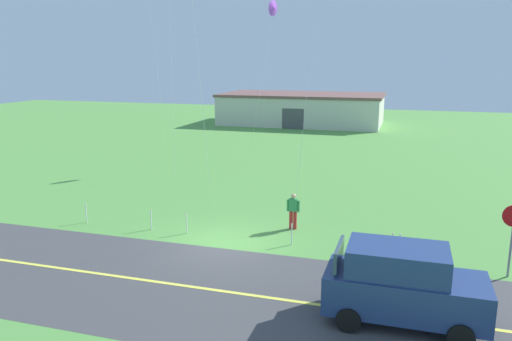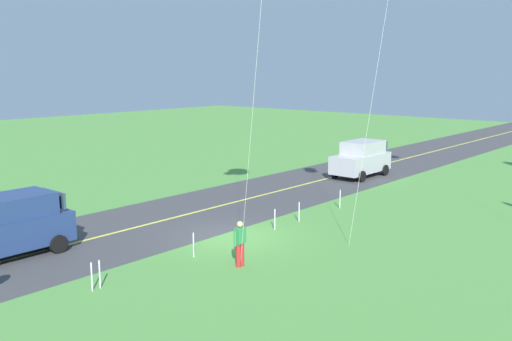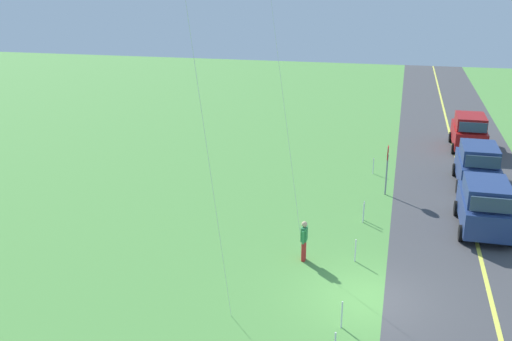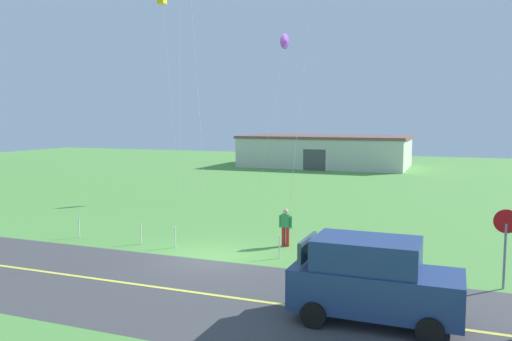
# 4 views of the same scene
# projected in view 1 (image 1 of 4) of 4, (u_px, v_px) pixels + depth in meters

# --- Properties ---
(ground_plane) EXTENTS (120.00, 120.00, 0.10)m
(ground_plane) POSITION_uv_depth(u_px,v_px,m) (224.00, 245.00, 20.18)
(ground_plane) COLOR #549342
(asphalt_road) EXTENTS (120.00, 7.00, 0.00)m
(asphalt_road) POSITION_uv_depth(u_px,v_px,m) (181.00, 285.00, 16.43)
(asphalt_road) COLOR #424244
(asphalt_road) RESTS_ON ground
(road_centre_stripe) EXTENTS (120.00, 0.16, 0.00)m
(road_centre_stripe) POSITION_uv_depth(u_px,v_px,m) (181.00, 285.00, 16.43)
(road_centre_stripe) COLOR #E5E04C
(road_centre_stripe) RESTS_ON asphalt_road
(car_suv_foreground) EXTENTS (4.40, 2.12, 2.24)m
(car_suv_foreground) POSITION_uv_depth(u_px,v_px,m) (402.00, 284.00, 13.90)
(car_suv_foreground) COLOR navy
(car_suv_foreground) RESTS_ON ground
(person_adult_near) EXTENTS (0.58, 0.22, 1.60)m
(person_adult_near) POSITION_uv_depth(u_px,v_px,m) (293.00, 210.00, 21.79)
(person_adult_near) COLOR red
(person_adult_near) RESTS_ON ground
(kite_pink_drift) EXTENTS (1.28, 3.53, 11.40)m
(kite_pink_drift) POSITION_uv_depth(u_px,v_px,m) (274.00, 9.00, 35.09)
(kite_pink_drift) COLOR silver
(kite_pink_drift) RESTS_ON ground
(warehouse_distant) EXTENTS (18.36, 10.20, 3.50)m
(warehouse_distant) POSITION_uv_depth(u_px,v_px,m) (302.00, 109.00, 58.13)
(warehouse_distant) COLOR beige
(warehouse_distant) RESTS_ON ground
(fence_post_0) EXTENTS (0.05, 0.05, 0.90)m
(fence_post_0) POSITION_uv_depth(u_px,v_px,m) (86.00, 213.00, 22.71)
(fence_post_0) COLOR silver
(fence_post_0) RESTS_ON ground
(fence_post_1) EXTENTS (0.05, 0.05, 0.90)m
(fence_post_1) POSITION_uv_depth(u_px,v_px,m) (151.00, 220.00, 21.77)
(fence_post_1) COLOR silver
(fence_post_1) RESTS_ON ground
(fence_post_2) EXTENTS (0.05, 0.05, 0.90)m
(fence_post_2) POSITION_uv_depth(u_px,v_px,m) (187.00, 223.00, 21.29)
(fence_post_2) COLOR silver
(fence_post_2) RESTS_ON ground
(fence_post_3) EXTENTS (0.05, 0.05, 0.90)m
(fence_post_3) POSITION_uv_depth(u_px,v_px,m) (292.00, 234.00, 19.97)
(fence_post_3) COLOR silver
(fence_post_3) RESTS_ON ground
(fence_post_4) EXTENTS (0.05, 0.05, 0.90)m
(fence_post_4) POSITION_uv_depth(u_px,v_px,m) (400.00, 245.00, 18.78)
(fence_post_4) COLOR silver
(fence_post_4) RESTS_ON ground
(fence_post_5) EXTENTS (0.05, 0.05, 0.90)m
(fence_post_5) POSITION_uv_depth(u_px,v_px,m) (392.00, 244.00, 18.86)
(fence_post_5) COLOR silver
(fence_post_5) RESTS_ON ground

